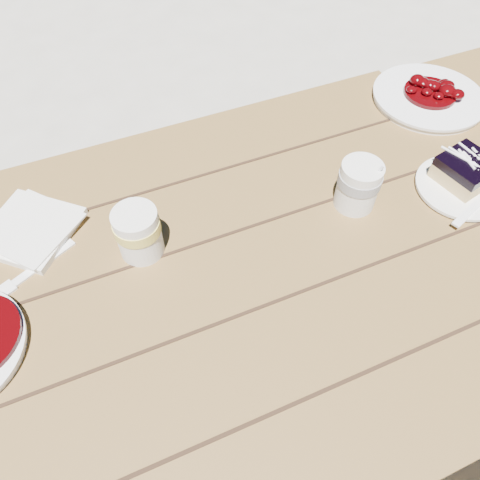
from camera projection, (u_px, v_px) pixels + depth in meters
name	position (u px, v px, depth m)	size (l,w,h in m)	color
ground	(231.00, 414.00, 1.39)	(60.00, 60.00, 0.00)	#AEA99E
picnic_table	(227.00, 320.00, 0.92)	(2.00, 1.55, 0.75)	brown
dessert_plate	(461.00, 188.00, 0.91)	(0.17, 0.17, 0.01)	white
blueberry_cake	(466.00, 170.00, 0.90)	(0.11, 0.11, 0.05)	tan
fork_dessert	(473.00, 208.00, 0.87)	(0.03, 0.16, 0.01)	white
coffee_cup	(358.00, 185.00, 0.86)	(0.08, 0.08, 0.10)	white
napkin_stack	(30.00, 230.00, 0.85)	(0.15, 0.15, 0.01)	white
fork_table	(43.00, 263.00, 0.81)	(0.03, 0.16, 0.01)	white
second_plate	(428.00, 98.00, 1.08)	(0.25, 0.25, 0.02)	white
second_stew	(432.00, 87.00, 1.06)	(0.12, 0.12, 0.04)	#3D0204
second_cup	(138.00, 233.00, 0.79)	(0.08, 0.08, 0.10)	white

